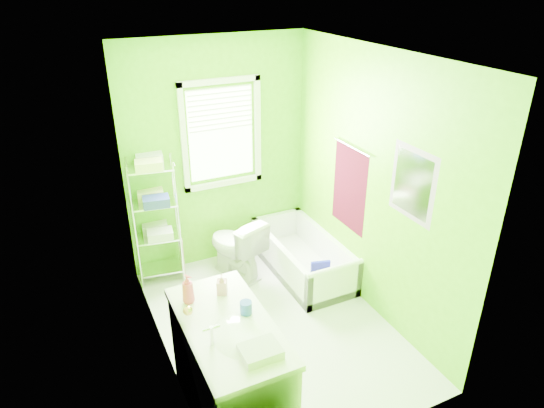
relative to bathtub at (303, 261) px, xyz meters
name	(u,v)px	position (x,y,z in m)	size (l,w,h in m)	color
ground	(274,325)	(-0.72, -0.70, -0.15)	(2.90, 2.90, 0.00)	silver
room_envelope	(274,182)	(-0.72, -0.70, 1.40)	(2.14, 2.94, 2.62)	#50A908
window	(221,129)	(-0.67, 0.73, 1.47)	(0.92, 0.05, 1.22)	white
door	(197,341)	(-1.75, -1.69, 0.85)	(0.09, 0.80, 2.00)	white
right_wall_decor	(372,186)	(0.32, -0.71, 1.17)	(0.04, 1.48, 1.17)	#430718
bathtub	(303,261)	(0.00, 0.00, 0.00)	(0.67, 1.43, 0.46)	white
toilet	(236,246)	(-0.72, 0.30, 0.22)	(0.41, 0.72, 0.73)	white
vanity	(230,368)	(-1.47, -1.51, 0.33)	(0.62, 1.20, 1.15)	white
wire_shelf_unit	(156,208)	(-1.49, 0.59, 0.74)	(0.53, 0.43, 1.46)	silver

